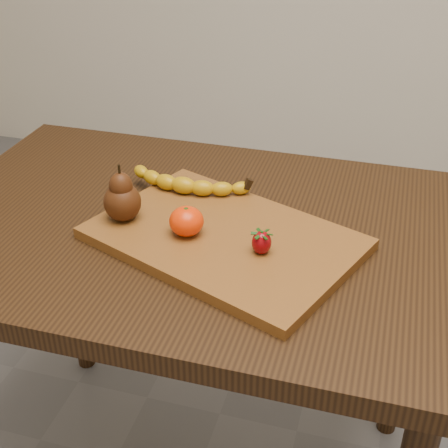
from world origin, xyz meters
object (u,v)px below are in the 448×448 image
(mandarin, at_px, (186,221))
(cutting_board, at_px, (224,238))
(table, at_px, (187,264))
(pear, at_px, (121,193))

(mandarin, bearing_deg, cutting_board, 16.22)
(table, bearing_deg, pear, -152.93)
(cutting_board, bearing_deg, pear, -158.59)
(table, relative_size, pear, 9.42)
(table, bearing_deg, mandarin, -68.72)
(pear, height_order, mandarin, pear)
(pear, bearing_deg, cutting_board, -0.16)
(table, height_order, cutting_board, cutting_board)
(table, height_order, pear, pear)
(table, distance_m, mandarin, 0.16)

